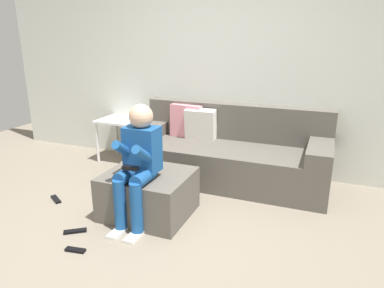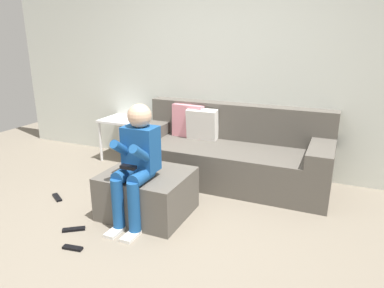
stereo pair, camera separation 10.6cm
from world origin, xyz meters
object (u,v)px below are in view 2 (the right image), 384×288
Objects in this scene: couch_sectional at (229,154)px; side_table at (123,125)px; person_seated at (136,159)px; remote_near_ottoman at (73,248)px; ottoman at (148,193)px; remote_under_side_table at (57,197)px; remote_by_storage_bin at (74,229)px.

side_table is (-1.59, 0.13, 0.16)m from couch_sectional.
remote_near_ottoman is at bearing -112.86° from person_seated.
couch_sectional is 1.42m from person_seated.
person_seated is (0.00, -0.17, 0.41)m from ottoman.
couch_sectional reaches higher than remote_under_side_table.
couch_sectional is at bearing 71.09° from remote_under_side_table.
ottoman is at bearing 91.32° from person_seated.
person_seated is 0.85m from remote_by_storage_bin.
side_table is at bearing 128.27° from person_seated.
person_seated reaches higher than remote_under_side_table.
remote_near_ottoman is at bearing -85.73° from remote_by_storage_bin.
remote_under_side_table is at bearing 109.07° from remote_by_storage_bin.
ottoman is 0.73m from remote_by_storage_bin.
remote_by_storage_bin is (-0.19, 0.23, 0.00)m from remote_near_ottoman.
side_table is at bearing 104.68° from remote_near_ottoman.
person_seated is 6.54× the size of remote_near_ottoman.
person_seated is at bearing 4.54° from remote_by_storage_bin.
couch_sectional is 1.94m from remote_by_storage_bin.
remote_under_side_table is (-1.06, 0.06, -0.61)m from person_seated.
remote_under_side_table is (-1.06, -0.11, -0.20)m from ottoman.
side_table is 1.47m from remote_under_side_table.
person_seated is 5.54× the size of remote_under_side_table.
remote_by_storage_bin is 0.75m from remote_under_side_table.
side_table is at bearing 124.63° from remote_under_side_table.
side_table reaches higher than ottoman.
remote_by_storage_bin is at bearing -128.95° from ottoman.
couch_sectional reaches higher than remote_by_storage_bin.
remote_under_side_table is at bearing -86.83° from side_table.
person_seated is at bearing -51.73° from side_table.
couch_sectional is 1.99m from remote_under_side_table.
remote_by_storage_bin is (0.69, -1.82, -0.47)m from side_table.
remote_by_storage_bin is at bearing -3.92° from remote_under_side_table.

